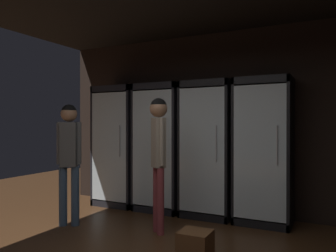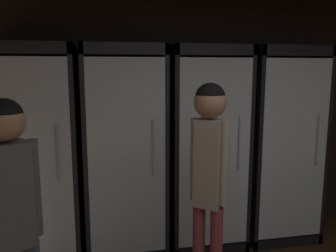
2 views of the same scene
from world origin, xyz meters
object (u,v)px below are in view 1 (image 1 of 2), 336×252
(shopper_near, at_px, (159,144))
(wine_crate_floor, at_px, (195,244))
(cooler_right, at_px, (264,152))
(cooler_far_left, at_px, (120,147))
(cooler_center, at_px, (209,150))
(shopper_far, at_px, (69,151))
(cooler_left, at_px, (162,149))

(shopper_near, xyz_separation_m, wine_crate_floor, (0.71, -0.52, -0.99))
(cooler_right, relative_size, wine_crate_floor, 6.33)
(wine_crate_floor, bearing_deg, cooler_right, 75.83)
(cooler_far_left, relative_size, wine_crate_floor, 6.33)
(cooler_center, height_order, shopper_far, cooler_center)
(cooler_right, height_order, shopper_far, cooler_right)
(cooler_center, height_order, shopper_near, cooler_center)
(wine_crate_floor, bearing_deg, shopper_far, 172.76)
(cooler_right, relative_size, shopper_near, 1.18)
(cooler_right, height_order, wine_crate_floor, cooler_right)
(cooler_center, bearing_deg, shopper_far, -139.16)
(cooler_left, distance_m, wine_crate_floor, 2.15)
(cooler_left, height_order, shopper_near, cooler_left)
(cooler_left, xyz_separation_m, shopper_near, (0.51, -1.05, 0.14))
(cooler_center, xyz_separation_m, cooler_right, (0.81, -0.00, -0.00))
(shopper_far, bearing_deg, wine_crate_floor, -7.24)
(cooler_far_left, xyz_separation_m, cooler_center, (1.61, -0.00, 0.00))
(cooler_left, xyz_separation_m, cooler_right, (1.61, -0.00, 0.00))
(cooler_center, distance_m, cooler_right, 0.81)
(cooler_far_left, xyz_separation_m, shopper_near, (1.32, -1.05, 0.14))
(wine_crate_floor, bearing_deg, cooler_far_left, 142.26)
(cooler_center, bearing_deg, shopper_near, -105.73)
(cooler_center, bearing_deg, wine_crate_floor, -75.29)
(cooler_center, relative_size, wine_crate_floor, 6.33)
(cooler_left, relative_size, cooler_right, 1.00)
(shopper_far, bearing_deg, cooler_far_left, 93.74)
(shopper_near, relative_size, shopper_far, 1.04)
(cooler_left, bearing_deg, cooler_far_left, 179.93)
(cooler_center, relative_size, cooler_right, 1.00)
(shopper_near, bearing_deg, shopper_far, -167.63)
(shopper_far, bearing_deg, shopper_near, 12.37)
(cooler_left, bearing_deg, shopper_far, -118.63)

